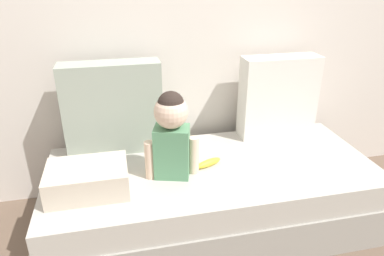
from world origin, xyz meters
TOP-DOWN VIEW (x-y plane):
  - ground_plane at (0.00, 0.00)m, footprint 12.00×12.00m
  - back_wall at (0.00, 0.55)m, footprint 5.12×0.10m
  - couch at (0.00, 0.00)m, footprint 1.92×0.84m
  - throw_pillow_left at (-0.53, 0.32)m, footprint 0.57×0.16m
  - throw_pillow_right at (0.53, 0.32)m, footprint 0.50×0.16m
  - toddler at (-0.24, -0.05)m, footprint 0.30×0.18m
  - banana at (-0.02, -0.00)m, footprint 0.17×0.11m
  - folded_blanket at (-0.68, -0.11)m, footprint 0.40×0.28m

SIDE VIEW (x-z plane):
  - ground_plane at x=0.00m, z-range 0.00..0.00m
  - couch at x=0.00m, z-range 0.00..0.40m
  - banana at x=-0.02m, z-range 0.41..0.45m
  - folded_blanket at x=-0.68m, z-range 0.41..0.55m
  - toddler at x=-0.24m, z-range 0.42..0.91m
  - throw_pillow_right at x=0.53m, z-range 0.41..0.94m
  - throw_pillow_left at x=-0.53m, z-range 0.41..0.96m
  - back_wall at x=0.00m, z-range 0.00..2.31m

